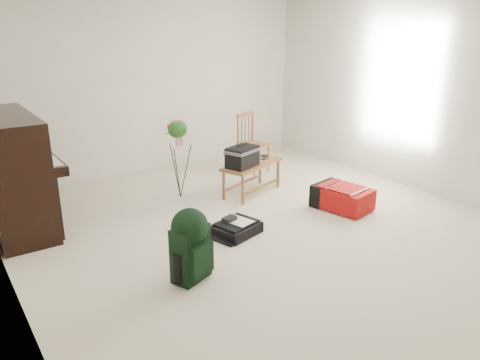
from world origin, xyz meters
TOP-DOWN VIEW (x-y plane):
  - floor at (0.00, 0.00)m, footprint 5.00×5.50m
  - wall_back at (0.00, 2.75)m, footprint 5.00×0.04m
  - wall_right at (2.50, 0.00)m, footprint 0.04×5.50m
  - piano at (-2.19, 1.60)m, footprint 0.71×1.50m
  - bench at (0.41, 1.01)m, footprint 0.99×0.65m
  - dining_chair at (1.15, 1.82)m, footprint 0.46×0.46m
  - red_suitcase at (1.12, -0.02)m, footprint 0.56×0.73m
  - black_duffel at (-0.33, 0.07)m, footprint 0.55×0.49m
  - green_backpack at (-1.18, -0.48)m, footprint 0.38×0.36m
  - flower_stand at (-0.30, 1.41)m, footprint 0.41×0.41m

SIDE VIEW (x-z plane):
  - floor at x=0.00m, z-range -0.01..0.01m
  - black_duffel at x=-0.33m, z-range -0.03..0.17m
  - red_suitcase at x=1.12m, z-range 0.01..0.29m
  - green_backpack at x=-1.18m, z-range 0.03..0.69m
  - dining_chair at x=1.15m, z-range -0.01..0.87m
  - bench at x=0.41m, z-range 0.15..0.86m
  - flower_stand at x=-0.30m, z-range -0.01..1.03m
  - piano at x=-2.19m, z-range -0.03..1.22m
  - wall_back at x=0.00m, z-range 0.00..2.50m
  - wall_right at x=2.50m, z-range 0.00..2.50m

